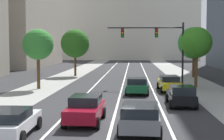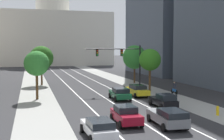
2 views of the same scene
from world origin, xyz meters
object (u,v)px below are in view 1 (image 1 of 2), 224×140
object	(u,v)px
car_yellow	(169,83)
car_gray	(140,116)
capitol_building	(130,21)
car_white	(12,122)
car_crimson	(85,109)
car_green	(137,85)
street_tree_mid_left	(75,43)
car_black	(181,95)
street_tree_far_right	(194,43)
street_tree_mid_right	(197,43)
street_tree_near_left	(38,45)
traffic_signal_mast	(159,41)

from	to	relation	value
car_yellow	car_gray	size ratio (longest dim) A/B	0.98
capitol_building	car_gray	distance (m)	98.54
car_white	car_yellow	xyz separation A→B (m)	(9.07, 16.53, 0.06)
car_crimson	car_green	size ratio (longest dim) A/B	0.92
car_yellow	street_tree_mid_left	distance (m)	19.67
car_black	street_tree_far_right	size ratio (longest dim) A/B	0.60
car_crimson	street_tree_far_right	xyz separation A→B (m)	(10.89, 27.94, 3.92)
car_gray	street_tree_mid_right	size ratio (longest dim) A/B	0.77
street_tree_mid_left	street_tree_near_left	bearing A→B (deg)	-94.46
traffic_signal_mast	street_tree_mid_right	bearing A→B (deg)	-9.11
car_crimson	street_tree_far_right	distance (m)	30.24
car_white	street_tree_mid_left	distance (m)	32.22
car_crimson	street_tree_mid_left	distance (m)	29.62
car_green	traffic_signal_mast	world-z (taller)	traffic_signal_mast
car_black	street_tree_far_right	bearing A→B (deg)	-11.64
street_tree_far_right	street_tree_mid_left	size ratio (longest dim) A/B	1.03
capitol_building	car_yellow	world-z (taller)	capitol_building
car_black	car_gray	world-z (taller)	car_black
street_tree_mid_right	car_crimson	bearing A→B (deg)	-118.77
car_black	street_tree_near_left	world-z (taller)	street_tree_near_left
car_gray	street_tree_near_left	distance (m)	19.04
car_crimson	car_gray	distance (m)	3.43
capitol_building	street_tree_mid_right	world-z (taller)	capitol_building
car_crimson	street_tree_far_right	bearing A→B (deg)	-19.84
traffic_signal_mast	car_black	bearing A→B (deg)	-86.56
street_tree_far_right	car_black	bearing A→B (deg)	-102.18
car_crimson	car_yellow	world-z (taller)	car_crimson
street_tree_far_right	street_tree_mid_left	world-z (taller)	street_tree_far_right
street_tree_mid_left	car_white	bearing A→B (deg)	-85.28
car_crimson	car_yellow	distance (m)	14.78
car_crimson	street_tree_near_left	distance (m)	16.22
street_tree_near_left	capitol_building	bearing A→B (deg)	84.21
car_gray	street_tree_mid_right	bearing A→B (deg)	-15.90
car_yellow	car_black	xyz separation A→B (m)	(-0.00, -8.00, -0.01)
street_tree_mid_left	car_gray	bearing A→B (deg)	-74.12
car_crimson	street_tree_near_left	world-z (taller)	street_tree_near_left
car_yellow	street_tree_mid_left	xyz separation A→B (m)	(-11.70, 15.34, 3.87)
car_white	car_crimson	bearing A→B (deg)	-46.63
car_black	car_green	bearing A→B (deg)	27.48
car_white	car_green	xyz separation A→B (m)	(6.04, 14.49, 0.05)
street_tree_mid_left	capitol_building	bearing A→B (deg)	83.93
capitol_building	street_tree_near_left	bearing A→B (deg)	-95.79
car_green	street_tree_near_left	size ratio (longest dim) A/B	0.74
capitol_building	street_tree_mid_left	size ratio (longest dim) A/B	6.38
street_tree_far_right	car_yellow	bearing A→B (deg)	-108.52
car_crimson	street_tree_mid_left	world-z (taller)	street_tree_mid_left
car_yellow	street_tree_near_left	bearing A→B (deg)	84.89
car_white	street_tree_mid_right	world-z (taller)	street_tree_mid_right
street_tree_far_right	street_tree_mid_right	world-z (taller)	street_tree_far_right
car_green	street_tree_far_right	xyz separation A→B (m)	(7.87, 16.49, 3.93)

